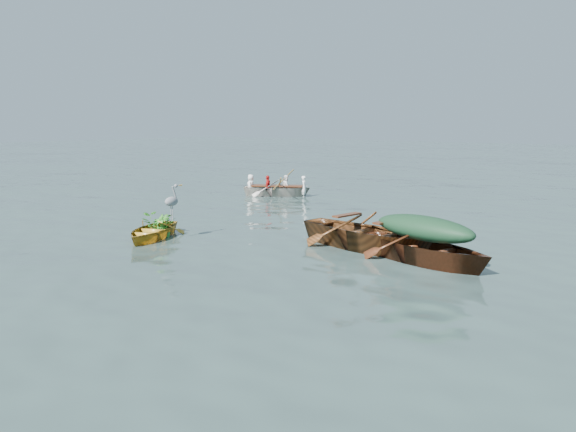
% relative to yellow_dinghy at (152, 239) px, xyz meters
% --- Properties ---
extents(ground, '(140.00, 140.00, 0.00)m').
position_rel_yellow_dinghy_xyz_m(ground, '(1.57, -1.42, 0.00)').
color(ground, '#344845').
rests_on(ground, ground).
extents(yellow_dinghy, '(2.37, 3.06, 0.74)m').
position_rel_yellow_dinghy_xyz_m(yellow_dinghy, '(0.00, 0.00, 0.00)').
color(yellow_dinghy, orange).
rests_on(yellow_dinghy, ground).
extents(green_tarp_boat, '(4.57, 2.25, 1.02)m').
position_rel_yellow_dinghy_xyz_m(green_tarp_boat, '(6.50, 1.95, 0.00)').
color(green_tarp_boat, '#552613').
rests_on(green_tarp_boat, ground).
extents(open_wooden_boat, '(5.14, 2.30, 1.19)m').
position_rel_yellow_dinghy_xyz_m(open_wooden_boat, '(4.93, 2.29, 0.00)').
color(open_wooden_boat, brown).
rests_on(open_wooden_boat, ground).
extents(rowed_boat, '(3.78, 2.84, 0.86)m').
position_rel_yellow_dinghy_xyz_m(rowed_boat, '(-2.69, 8.34, 0.00)').
color(rowed_boat, silver).
rests_on(rowed_boat, ground).
extents(green_tarp_cover, '(2.51, 1.23, 0.52)m').
position_rel_yellow_dinghy_xyz_m(green_tarp_cover, '(6.50, 1.95, 0.77)').
color(green_tarp_cover, '#14311C').
rests_on(green_tarp_cover, green_tarp_boat).
extents(thwart_benches, '(2.59, 1.30, 0.04)m').
position_rel_yellow_dinghy_xyz_m(thwart_benches, '(4.93, 2.29, 0.62)').
color(thwart_benches, '#462010').
rests_on(thwart_benches, open_wooden_boat).
extents(heron, '(0.43, 0.48, 0.92)m').
position_rel_yellow_dinghy_xyz_m(heron, '(0.47, 0.30, 0.83)').
color(heron, gray).
rests_on(heron, yellow_dinghy).
extents(dinghy_weeds, '(1.04, 1.12, 0.60)m').
position_rel_yellow_dinghy_xyz_m(dinghy_weeds, '(-0.23, 0.50, 0.67)').
color(dinghy_weeds, '#2C751E').
rests_on(dinghy_weeds, yellow_dinghy).
extents(rowers, '(2.76, 2.18, 0.76)m').
position_rel_yellow_dinghy_xyz_m(rowers, '(-2.69, 8.34, 0.81)').
color(rowers, white).
rests_on(rowers, rowed_boat).
extents(oars, '(1.83, 2.55, 0.06)m').
position_rel_yellow_dinghy_xyz_m(oars, '(-2.69, 8.34, 0.46)').
color(oars, olive).
rests_on(oars, rowed_boat).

